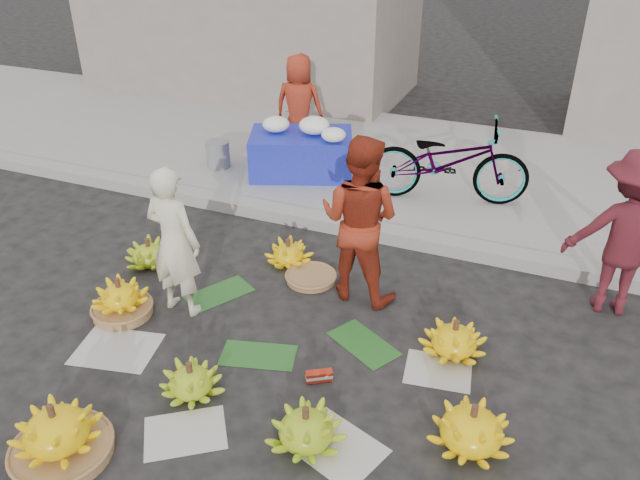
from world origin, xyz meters
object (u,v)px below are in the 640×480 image
at_px(vendor_cream, 174,242).
at_px(bicycle, 448,161).
at_px(flower_table, 302,151).
at_px(banana_bunch_0, 121,300).
at_px(banana_bunch_4, 472,428).

height_order(vendor_cream, bicycle, vendor_cream).
relative_size(vendor_cream, flower_table, 0.94).
distance_m(banana_bunch_0, vendor_cream, 0.80).
xyz_separation_m(banana_bunch_4, bicycle, (-1.03, 3.78, 0.46)).
bearing_deg(banana_bunch_0, vendor_cream, 32.39).
bearing_deg(flower_table, bicycle, -23.13).
xyz_separation_m(banana_bunch_0, bicycle, (2.34, 3.42, 0.47)).
distance_m(vendor_cream, bicycle, 3.63).
distance_m(vendor_cream, flower_table, 3.21).
bearing_deg(bicycle, banana_bunch_4, -176.99).
xyz_separation_m(vendor_cream, flower_table, (-0.13, 3.19, -0.29)).
xyz_separation_m(banana_bunch_0, flower_table, (0.34, 3.49, 0.28)).
bearing_deg(banana_bunch_0, flower_table, 84.46).
xyz_separation_m(banana_bunch_0, banana_bunch_4, (3.37, -0.36, 0.01)).
bearing_deg(bicycle, banana_bunch_0, 133.39).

